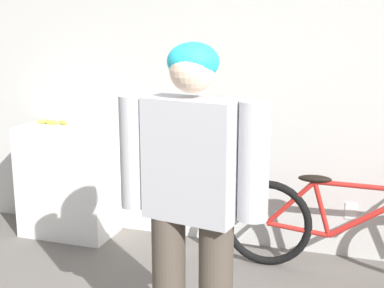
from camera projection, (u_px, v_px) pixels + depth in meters
The scene contains 5 objects.
wall_back at pixel (279, 74), 3.78m from camera, with size 8.00×0.07×2.60m.
side_shelf at pixel (68, 181), 4.21m from camera, with size 0.71×0.41×0.88m.
person at pixel (192, 191), 2.49m from camera, with size 0.72×0.27×1.58m.
bicycle at pixel (349, 228), 3.54m from camera, with size 1.71×0.46×0.69m.
banana at pixel (52, 122), 4.19m from camera, with size 0.30×0.08×0.04m.
Camera 1 is at (0.58, -1.17, 1.66)m, focal length 50.00 mm.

